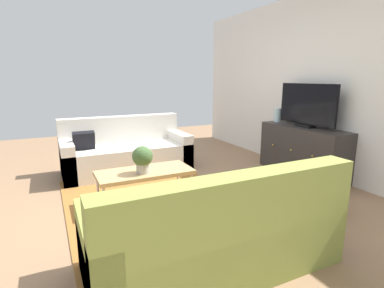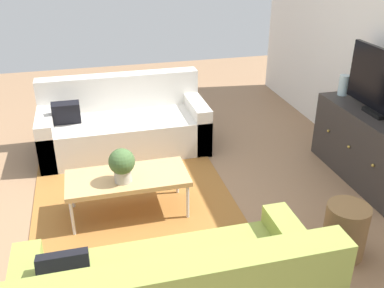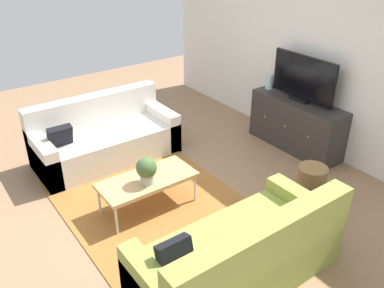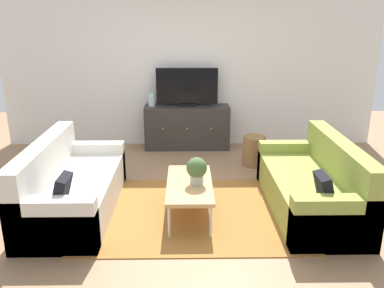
{
  "view_description": "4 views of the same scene",
  "coord_description": "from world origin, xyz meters",
  "views": [
    {
      "loc": [
        3.2,
        -1.18,
        1.45
      ],
      "look_at": [
        0.0,
        0.38,
        0.67
      ],
      "focal_mm": 28.19,
      "sensor_mm": 36.0,
      "label": 1
    },
    {
      "loc": [
        3.36,
        -0.48,
        2.38
      ],
      "look_at": [
        0.0,
        0.38,
        0.67
      ],
      "focal_mm": 40.61,
      "sensor_mm": 36.0,
      "label": 2
    },
    {
      "loc": [
        3.36,
        -2.05,
        2.88
      ],
      "look_at": [
        0.0,
        0.38,
        0.67
      ],
      "focal_mm": 38.14,
      "sensor_mm": 36.0,
      "label": 3
    },
    {
      "loc": [
        -0.07,
        -4.37,
        2.18
      ],
      "look_at": [
        0.0,
        0.38,
        0.67
      ],
      "focal_mm": 37.57,
      "sensor_mm": 36.0,
      "label": 4
    }
  ],
  "objects": [
    {
      "name": "ground_plane",
      "position": [
        0.0,
        0.0,
        0.0
      ],
      "size": [
        10.0,
        10.0,
        0.0
      ],
      "primitive_type": "plane",
      "color": "#997251"
    },
    {
      "name": "wall_back",
      "position": [
        0.0,
        2.55,
        1.35
      ],
      "size": [
        6.4,
        0.12,
        2.7
      ],
      "primitive_type": "cube",
      "color": "white",
      "rests_on": "ground_plane"
    },
    {
      "name": "area_rug",
      "position": [
        0.0,
        -0.15,
        0.01
      ],
      "size": [
        2.5,
        1.9,
        0.01
      ],
      "primitive_type": "cube",
      "color": "#9E662D",
      "rests_on": "ground_plane"
    },
    {
      "name": "couch_left_side",
      "position": [
        -1.44,
        -0.1,
        0.28
      ],
      "size": [
        0.86,
        1.91,
        0.84
      ],
      "color": "silver",
      "rests_on": "ground_plane"
    },
    {
      "name": "couch_right_side",
      "position": [
        1.44,
        -0.1,
        0.28
      ],
      "size": [
        0.86,
        1.91,
        0.84
      ],
      "color": "olive",
      "rests_on": "ground_plane"
    },
    {
      "name": "coffee_table",
      "position": [
        -0.04,
        -0.21,
        0.37
      ],
      "size": [
        0.51,
        1.09,
        0.4
      ],
      "color": "tan",
      "rests_on": "ground_plane"
    },
    {
      "name": "potted_plant",
      "position": [
        0.04,
        -0.26,
        0.57
      ],
      "size": [
        0.23,
        0.23,
        0.31
      ],
      "color": "#B7B2A8",
      "rests_on": "coffee_table"
    },
    {
      "name": "tv_console",
      "position": [
        -0.05,
        2.27,
        0.37
      ],
      "size": [
        1.43,
        0.47,
        0.73
      ],
      "color": "#332D2B",
      "rests_on": "ground_plane"
    },
    {
      "name": "flat_screen_tv",
      "position": [
        -0.05,
        2.29,
        1.05
      ],
      "size": [
        1.03,
        0.16,
        0.64
      ],
      "color": "black",
      "rests_on": "tv_console"
    },
    {
      "name": "glass_vase",
      "position": [
        -0.65,
        2.27,
        0.85
      ],
      "size": [
        0.11,
        0.11,
        0.23
      ],
      "primitive_type": "cylinder",
      "color": "silver",
      "rests_on": "tv_console"
    },
    {
      "name": "wicker_basket",
      "position": [
        0.96,
        1.4,
        0.23
      ],
      "size": [
        0.34,
        0.34,
        0.46
      ],
      "primitive_type": "cylinder",
      "color": "olive",
      "rests_on": "ground_plane"
    }
  ]
}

